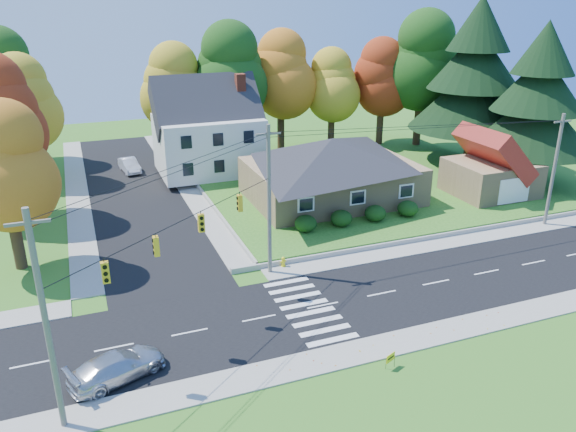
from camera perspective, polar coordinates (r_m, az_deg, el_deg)
name	(u,v)px	position (r m, az deg, el deg)	size (l,w,h in m)	color
ground	(323,306)	(33.90, 3.55, -9.07)	(120.00, 120.00, 0.00)	#3D7923
road_main	(323,305)	(33.90, 3.55, -9.06)	(90.00, 8.00, 0.02)	black
road_cross	(133,190)	(55.38, -15.46, 2.53)	(8.00, 44.00, 0.02)	black
sidewalk_north	(292,270)	(37.92, 0.41, -5.46)	(90.00, 2.00, 0.08)	#9C9A90
sidewalk_south	(363,351)	(30.14, 7.59, -13.44)	(90.00, 2.00, 0.08)	#9C9A90
lawn	(355,179)	(56.45, 6.77, 3.78)	(30.00, 30.00, 0.50)	#3D7923
ranch_house	(331,168)	(49.13, 4.43, 4.88)	(14.60, 10.60, 5.40)	tan
colonial_house	(208,132)	(57.28, -8.08, 8.47)	(10.40, 8.40, 9.60)	silver
garage	(492,168)	(53.57, 20.02, 4.56)	(7.30, 6.30, 4.60)	tan
hedge_row	(358,216)	(44.38, 7.18, 0.03)	(10.70, 1.70, 1.27)	#163A10
traffic_infrastructure	(313,218)	(32.70, 2.53, -0.19)	(38.10, 10.66, 10.00)	#666059
tree_lot_0	(174,87)	(62.00, -11.48, 12.74)	(6.72, 6.72, 12.51)	#3F2A19
tree_lot_1	(231,73)	(62.16, -5.79, 14.29)	(7.84, 7.84, 14.60)	#3F2A19
tree_lot_2	(281,75)	(65.02, -0.76, 14.12)	(7.28, 7.28, 13.56)	#3F2A19
tree_lot_3	(332,85)	(66.60, 4.53, 13.09)	(6.16, 6.16, 11.47)	#3F2A19
tree_lot_4	(383,78)	(68.43, 9.59, 13.64)	(6.72, 6.72, 12.51)	#3F2A19
tree_lot_5	(423,61)	(68.66, 13.55, 15.04)	(8.40, 8.40, 15.64)	#3F2A19
conifer_east_a	(474,77)	(62.97, 18.40, 13.23)	(12.80, 12.80, 16.96)	#3F2A19
conifer_east_b	(538,100)	(57.89, 24.02, 10.74)	(11.20, 11.20, 14.84)	#3F2A19
tree_west_0	(3,166)	(40.01, -27.00, 4.54)	(6.16, 6.16, 11.47)	#3F2A19
tree_west_2	(19,104)	(59.39, -25.66, 10.25)	(6.72, 6.72, 12.51)	#3F2A19
tree_west_3	(0,80)	(67.28, -27.20, 12.22)	(7.84, 7.84, 14.60)	#3F2A19
silver_sedan	(117,366)	(28.90, -16.96, -14.41)	(1.90, 4.68, 1.36)	silver
white_car	(130,165)	(61.28, -15.80, 4.98)	(1.48, 4.23, 1.39)	silver
fire_hydrant	(283,262)	(38.18, -0.48, -4.72)	(0.44, 0.34, 0.77)	yellow
yard_sign	(391,358)	(28.91, 10.39, -14.00)	(0.62, 0.28, 0.82)	black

